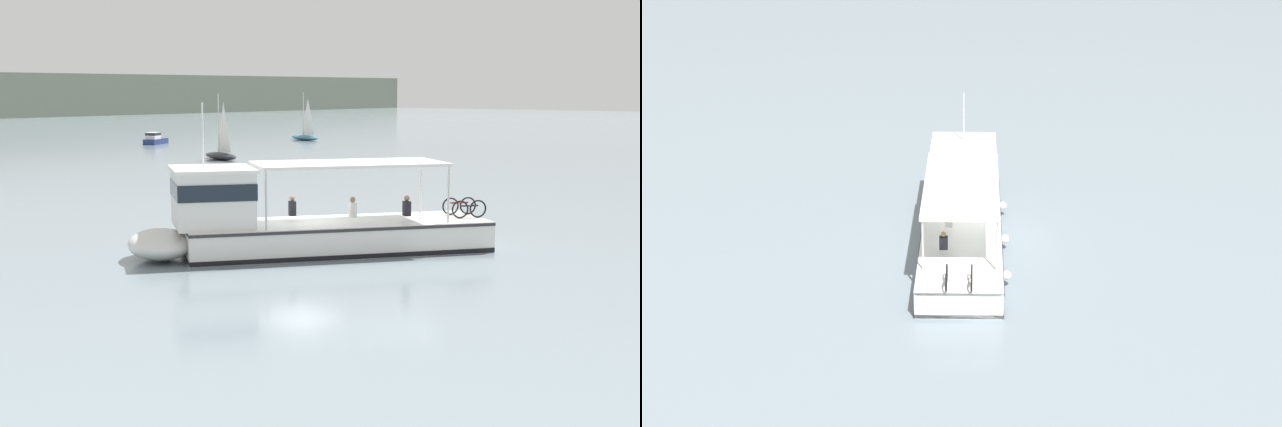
% 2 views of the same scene
% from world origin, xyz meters
% --- Properties ---
extents(ground_plane, '(400.00, 400.00, 0.00)m').
position_xyz_m(ground_plane, '(0.00, 0.00, 0.00)').
color(ground_plane, gray).
extents(ferry_main, '(12.16, 9.87, 5.32)m').
position_xyz_m(ferry_main, '(-0.62, -0.15, 1.02)').
color(ferry_main, white).
rests_on(ferry_main, ground).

